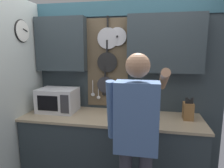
{
  "coord_description": "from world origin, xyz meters",
  "views": [
    {
      "loc": [
        0.45,
        -2.3,
        1.73
      ],
      "look_at": [
        -0.03,
        0.22,
        1.28
      ],
      "focal_mm": 32.0,
      "sensor_mm": 36.0,
      "label": 1
    }
  ],
  "objects_px": {
    "microwave": "(58,100)",
    "knife_block": "(188,111)",
    "person": "(136,131)",
    "utensil_crock": "(113,108)"
  },
  "relations": [
    {
      "from": "knife_block",
      "to": "utensil_crock",
      "type": "height_order",
      "value": "utensil_crock"
    },
    {
      "from": "microwave",
      "to": "knife_block",
      "type": "xyz_separation_m",
      "value": [
        1.63,
        0.0,
        -0.05
      ]
    },
    {
      "from": "utensil_crock",
      "to": "person",
      "type": "xyz_separation_m",
      "value": [
        0.34,
        -0.68,
        0.01
      ]
    },
    {
      "from": "knife_block",
      "to": "microwave",
      "type": "bearing_deg",
      "value": -179.98
    },
    {
      "from": "person",
      "to": "microwave",
      "type": "bearing_deg",
      "value": 147.88
    },
    {
      "from": "microwave",
      "to": "knife_block",
      "type": "bearing_deg",
      "value": 0.02
    },
    {
      "from": "microwave",
      "to": "person",
      "type": "height_order",
      "value": "person"
    },
    {
      "from": "microwave",
      "to": "person",
      "type": "relative_size",
      "value": 0.29
    },
    {
      "from": "utensil_crock",
      "to": "person",
      "type": "distance_m",
      "value": 0.76
    },
    {
      "from": "knife_block",
      "to": "person",
      "type": "height_order",
      "value": "person"
    }
  ]
}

